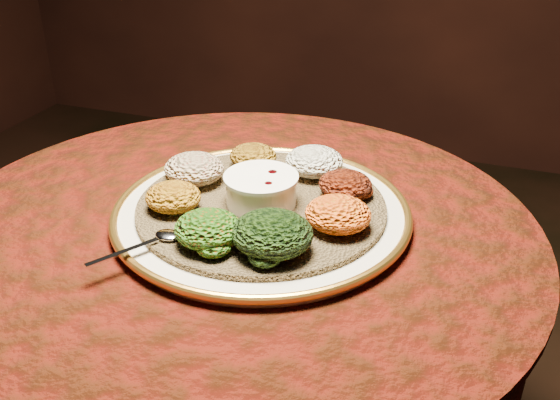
% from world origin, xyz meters
% --- Properties ---
extents(table, '(0.96, 0.96, 0.73)m').
position_xyz_m(table, '(0.00, 0.00, 0.55)').
color(table, black).
rests_on(table, ground).
extents(platter, '(0.48, 0.48, 0.02)m').
position_xyz_m(platter, '(0.04, 0.02, 0.75)').
color(platter, beige).
rests_on(platter, table).
extents(injera, '(0.44, 0.44, 0.01)m').
position_xyz_m(injera, '(0.04, 0.02, 0.76)').
color(injera, olive).
rests_on(injera, platter).
extents(stew_bowl, '(0.12, 0.12, 0.05)m').
position_xyz_m(stew_bowl, '(0.04, 0.02, 0.79)').
color(stew_bowl, white).
rests_on(stew_bowl, injera).
extents(spoon, '(0.09, 0.12, 0.01)m').
position_xyz_m(spoon, '(-0.05, -0.13, 0.77)').
color(spoon, silver).
rests_on(spoon, injera).
extents(portion_ayib, '(0.10, 0.09, 0.05)m').
position_xyz_m(portion_ayib, '(0.09, 0.15, 0.79)').
color(portion_ayib, silver).
rests_on(portion_ayib, injera).
extents(portion_kitfo, '(0.09, 0.08, 0.04)m').
position_xyz_m(portion_kitfo, '(0.16, 0.09, 0.78)').
color(portion_kitfo, black).
rests_on(portion_kitfo, injera).
extents(portion_tikil, '(0.10, 0.09, 0.05)m').
position_xyz_m(portion_tikil, '(0.17, -0.01, 0.79)').
color(portion_tikil, '#C88710').
rests_on(portion_tikil, injera).
extents(portion_gomen, '(0.11, 0.11, 0.05)m').
position_xyz_m(portion_gomen, '(0.10, -0.10, 0.79)').
color(portion_gomen, black).
rests_on(portion_gomen, injera).
extents(portion_mixveg, '(0.10, 0.09, 0.05)m').
position_xyz_m(portion_mixveg, '(0.01, -0.11, 0.79)').
color(portion_mixveg, '#A6340A').
rests_on(portion_mixveg, injera).
extents(portion_kik, '(0.09, 0.08, 0.04)m').
position_xyz_m(portion_kik, '(-0.08, -0.04, 0.78)').
color(portion_kik, '#A96F0E').
rests_on(portion_kik, injera).
extents(portion_timatim, '(0.10, 0.09, 0.05)m').
position_xyz_m(portion_timatim, '(-0.09, 0.05, 0.79)').
color(portion_timatim, maroon).
rests_on(portion_timatim, injera).
extents(portion_shiro, '(0.08, 0.08, 0.04)m').
position_xyz_m(portion_shiro, '(-0.02, 0.14, 0.78)').
color(portion_shiro, '#885D10').
rests_on(portion_shiro, injera).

